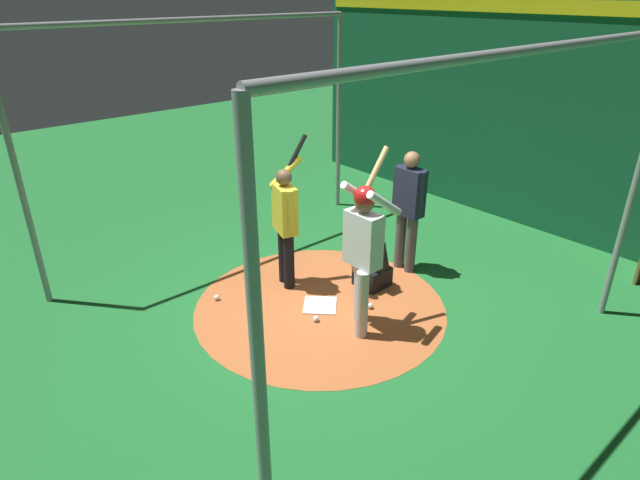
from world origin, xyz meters
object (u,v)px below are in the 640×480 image
Objects in this scene: catcher at (371,263)px; batter at (363,245)px; baseball_1 at (217,297)px; home_plate at (320,305)px; umpire at (409,205)px; baseball_2 at (316,319)px; baseball_0 at (370,306)px; visitor at (286,220)px.

batter is at bearing 37.14° from catcher.
home_plate is at bearing 132.94° from baseball_1.
baseball_2 is (1.88, 0.19, -0.95)m from umpire.
visitor is at bearing -71.54° from baseball_0.
umpire reaches higher than catcher.
visitor reaches higher than home_plate.
baseball_2 is at bearing -51.09° from batter.
umpire is 23.85× the size of baseball_0.
catcher is 0.66m from baseball_0.
home_plate is 0.65m from baseball_0.
home_plate is at bearing -139.28° from baseball_2.
batter is 1.14m from baseball_0.
home_plate is 0.36m from baseball_2.
batter is 1.41m from visitor.
visitor is 1.57m from baseball_0.
home_plate is 5.68× the size of baseball_1.
batter is 1.22× the size of umpire.
home_plate is 0.21× the size of visitor.
catcher is 12.58× the size of baseball_1.
visitor is 1.38m from baseball_2.
umpire is 2.90m from baseball_1.
baseball_1 is (1.38, -1.48, 0.00)m from baseball_0.
batter is at bearing 121.15° from baseball_1.
baseball_0 reaches higher than home_plate.
batter reaches higher than home_plate.
visitor is at bearing -26.53° from umpire.
home_plate is at bearing -46.80° from baseball_0.
baseball_1 is (2.54, -1.05, -0.95)m from umpire.
catcher is at bearing 152.86° from visitor.
umpire is (-1.60, 0.04, 0.98)m from home_plate.
catcher is 0.53× the size of umpire.
baseball_0 is at bearing 126.14° from visitor.
baseball_1 is 1.40m from baseball_2.
home_plate is 0.24× the size of umpire.
catcher is at bearing -135.56° from baseball_0.
batter is 2.31× the size of catcher.
home_plate is 5.68× the size of baseball_0.
catcher is (-0.85, 0.07, 0.35)m from home_plate.
batter reaches higher than umpire.
home_plate is 0.20× the size of batter.
baseball_1 is at bearing -61.89° from baseball_2.
home_plate is 5.68× the size of baseball_2.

